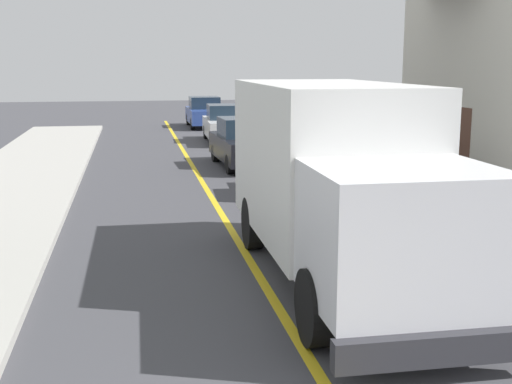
{
  "coord_description": "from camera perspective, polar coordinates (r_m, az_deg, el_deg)",
  "views": [
    {
      "loc": [
        -2.02,
        -3.02,
        3.55
      ],
      "look_at": [
        -0.01,
        7.75,
        1.4
      ],
      "focal_mm": 46.57,
      "sensor_mm": 36.0,
      "label": 1
    }
  ],
  "objects": [
    {
      "name": "parked_car_far",
      "position": [
        30.01,
        -2.6,
        5.82
      ],
      "size": [
        1.94,
        4.45,
        1.67
      ],
      "color": "silver",
      "rests_on": "ground"
    },
    {
      "name": "parked_car_furthest",
      "position": [
        37.01,
        -4.43,
        6.8
      ],
      "size": [
        1.81,
        4.41,
        1.67
      ],
      "color": "#2D4793",
      "rests_on": "ground"
    },
    {
      "name": "centre_line_yellow",
      "position": [
        13.64,
        -1.72,
        -3.96
      ],
      "size": [
        0.16,
        56.0,
        0.01
      ],
      "primitive_type": "cube",
      "color": "gold",
      "rests_on": "ground"
    },
    {
      "name": "parked_car_near",
      "position": [
        17.62,
        4.19,
        2.07
      ],
      "size": [
        2.0,
        4.48,
        1.67
      ],
      "color": "#B7B7BC",
      "rests_on": "ground"
    },
    {
      "name": "box_truck",
      "position": [
        10.89,
        6.99,
        1.59
      ],
      "size": [
        2.45,
        7.2,
        3.2
      ],
      "color": "silver",
      "rests_on": "ground"
    },
    {
      "name": "parked_van_across",
      "position": [
        19.84,
        10.86,
        2.92
      ],
      "size": [
        1.95,
        4.46,
        1.67
      ],
      "color": "#B7B7BC",
      "rests_on": "ground"
    },
    {
      "name": "parked_car_mid",
      "position": [
        22.86,
        -0.99,
        4.18
      ],
      "size": [
        1.99,
        4.47,
        1.67
      ],
      "color": "black",
      "rests_on": "ground"
    }
  ]
}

